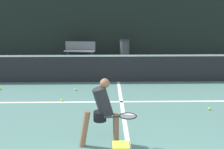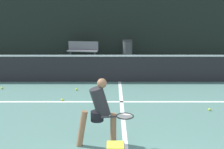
% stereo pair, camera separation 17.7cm
% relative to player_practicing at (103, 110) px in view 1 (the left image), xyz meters
% --- Properties ---
extents(court_service_line, '(8.25, 0.10, 0.01)m').
position_rel_player_practicing_xyz_m(court_service_line, '(0.50, 2.60, -0.73)').
color(court_service_line, white).
rests_on(court_service_line, ground).
extents(court_center_mark, '(0.10, 6.26, 0.01)m').
position_rel_player_practicing_xyz_m(court_center_mark, '(0.50, 1.64, -0.73)').
color(court_center_mark, white).
rests_on(court_center_mark, ground).
extents(net, '(11.09, 0.09, 1.07)m').
position_rel_player_practicing_xyz_m(net, '(0.50, 4.77, -0.22)').
color(net, slate).
rests_on(net, ground).
extents(fence_back, '(24.00, 0.06, 2.97)m').
position_rel_player_practicing_xyz_m(fence_back, '(0.50, 9.47, 0.75)').
color(fence_back, black).
rests_on(fence_back, ground).
extents(player_practicing, '(1.16, 0.48, 1.36)m').
position_rel_player_practicing_xyz_m(player_practicing, '(0.00, 0.00, 0.00)').
color(player_practicing, '#8C6042').
rests_on(player_practicing, ground).
extents(tennis_ball_scattered_2, '(0.07, 0.07, 0.07)m').
position_rel_player_practicing_xyz_m(tennis_ball_scattered_2, '(2.75, 1.91, -0.70)').
color(tennis_ball_scattered_2, '#D1E033').
rests_on(tennis_ball_scattered_2, ground).
extents(tennis_ball_scattered_4, '(0.07, 0.07, 0.07)m').
position_rel_player_practicing_xyz_m(tennis_ball_scattered_4, '(-1.17, 2.70, -0.70)').
color(tennis_ball_scattered_4, '#D1E033').
rests_on(tennis_ball_scattered_4, ground).
extents(tennis_ball_scattered_5, '(0.07, 0.07, 0.07)m').
position_rel_player_practicing_xyz_m(tennis_ball_scattered_5, '(-0.89, 3.73, -0.70)').
color(tennis_ball_scattered_5, '#D1E033').
rests_on(tennis_ball_scattered_5, ground).
extents(tennis_ball_scattered_7, '(0.07, 0.07, 0.07)m').
position_rel_player_practicing_xyz_m(tennis_ball_scattered_7, '(-3.29, 3.88, -0.70)').
color(tennis_ball_scattered_7, '#D1E033').
rests_on(tennis_ball_scattered_7, ground).
extents(courtside_bench, '(1.46, 0.58, 0.86)m').
position_rel_player_practicing_xyz_m(courtside_bench, '(-1.13, 8.68, -0.27)').
color(courtside_bench, slate).
rests_on(courtside_bench, ground).
extents(trash_bin, '(0.47, 0.47, 0.94)m').
position_rel_player_practicing_xyz_m(trash_bin, '(0.96, 8.75, -0.26)').
color(trash_bin, '#3F3F42').
rests_on(trash_bin, ground).
extents(parked_car, '(1.85, 4.38, 1.51)m').
position_rel_player_practicing_xyz_m(parked_car, '(2.99, 13.50, -0.10)').
color(parked_car, maroon).
rests_on(parked_car, ground).
extents(building_far, '(36.00, 2.40, 4.80)m').
position_rel_player_practicing_xyz_m(building_far, '(0.50, 27.21, 1.67)').
color(building_far, beige).
rests_on(building_far, ground).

